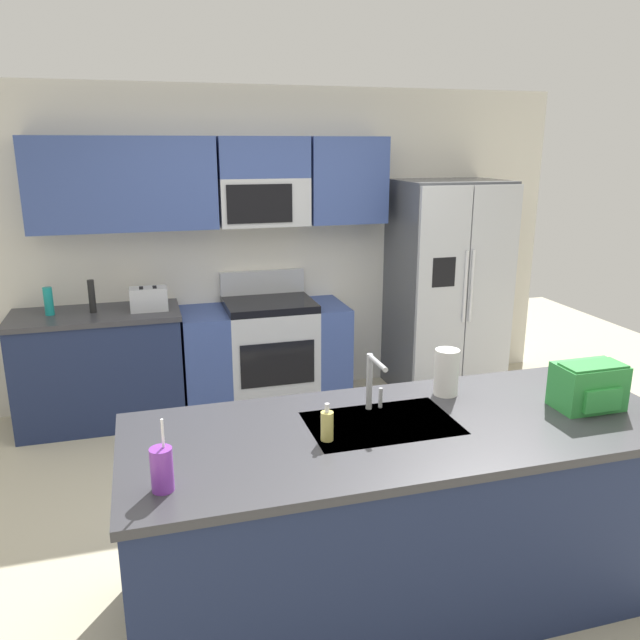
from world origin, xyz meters
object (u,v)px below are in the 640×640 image
(pepper_mill, at_px, (92,296))
(paper_towel_roll, at_px, (446,372))
(drink_cup_purple, at_px, (162,469))
(range_oven, at_px, (266,354))
(sink_faucet, at_px, (373,378))
(backpack, at_px, (589,385))
(toaster, at_px, (149,299))
(bottle_teal, at_px, (49,301))
(soap_dispenser, at_px, (327,425))
(refrigerator, at_px, (446,288))

(pepper_mill, bearing_deg, paper_towel_roll, -50.51)
(pepper_mill, relative_size, drink_cup_purple, 0.87)
(range_oven, height_order, paper_towel_roll, paper_towel_roll)
(sink_faucet, distance_m, paper_towel_roll, 0.45)
(backpack, bearing_deg, paper_towel_roll, 149.02)
(drink_cup_purple, xyz_separation_m, backpack, (2.02, 0.21, 0.03))
(toaster, height_order, drink_cup_purple, drink_cup_purple)
(pepper_mill, xyz_separation_m, sink_faucet, (1.39, -2.32, 0.04))
(toaster, height_order, paper_towel_roll, paper_towel_roll)
(pepper_mill, bearing_deg, backpack, -46.83)
(range_oven, xyz_separation_m, bottle_teal, (-1.64, 0.01, 0.56))
(toaster, relative_size, backpack, 0.88)
(sink_faucet, bearing_deg, soap_dispenser, -141.50)
(pepper_mill, height_order, drink_cup_purple, drink_cup_purple)
(bottle_teal, distance_m, drink_cup_purple, 2.88)
(soap_dispenser, height_order, paper_towel_roll, paper_towel_roll)
(bottle_teal, bearing_deg, toaster, -5.26)
(pepper_mill, relative_size, bottle_teal, 1.19)
(range_oven, height_order, refrigerator, refrigerator)
(soap_dispenser, bearing_deg, refrigerator, 53.45)
(bottle_teal, xyz_separation_m, backpack, (2.72, -2.59, 0.01))
(drink_cup_purple, bearing_deg, toaster, 89.60)
(drink_cup_purple, relative_size, paper_towel_roll, 1.21)
(bottle_teal, distance_m, backpack, 3.76)
(pepper_mill, xyz_separation_m, drink_cup_purple, (0.39, -2.78, -0.04))
(range_oven, bearing_deg, soap_dispenser, -95.15)
(drink_cup_purple, distance_m, paper_towel_roll, 1.54)
(pepper_mill, relative_size, backpack, 0.79)
(pepper_mill, xyz_separation_m, soap_dispenser, (1.10, -2.55, -0.06))
(pepper_mill, distance_m, sink_faucet, 2.70)
(bottle_teal, bearing_deg, refrigerator, -1.52)
(drink_cup_purple, height_order, paper_towel_roll, drink_cup_purple)
(sink_faucet, bearing_deg, refrigerator, 55.51)
(range_oven, bearing_deg, backpack, -67.14)
(refrigerator, xyz_separation_m, soap_dispenser, (-1.84, -2.48, 0.04))
(bottle_teal, height_order, drink_cup_purple, drink_cup_purple)
(pepper_mill, relative_size, sink_faucet, 0.90)
(sink_faucet, relative_size, drink_cup_purple, 0.97)
(bottle_teal, bearing_deg, sink_faucet, -53.85)
(refrigerator, bearing_deg, toaster, 179.56)
(pepper_mill, bearing_deg, drink_cup_purple, -81.91)
(toaster, relative_size, drink_cup_purple, 0.97)
(refrigerator, relative_size, sink_faucet, 6.56)
(refrigerator, distance_m, sink_faucet, 2.73)
(bottle_teal, xyz_separation_m, sink_faucet, (1.70, -2.33, 0.06))
(sink_faucet, xyz_separation_m, drink_cup_purple, (-1.00, -0.46, -0.08))
(range_oven, height_order, sink_faucet, sink_faucet)
(pepper_mill, bearing_deg, soap_dispenser, -66.73)
(refrigerator, bearing_deg, drink_cup_purple, -133.20)
(refrigerator, relative_size, bottle_teal, 8.74)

